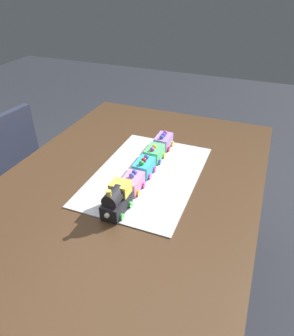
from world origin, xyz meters
name	(u,v)px	position (x,y,z in m)	size (l,w,h in m)	color
ground_plane	(136,292)	(0.00, 0.00, 0.00)	(8.00, 8.00, 0.00)	#2D3038
dining_table	(132,199)	(0.00, 0.00, 0.63)	(1.40, 1.00, 0.74)	#4C331E
cake_board	(147,175)	(0.04, -0.05, 0.74)	(0.60, 0.40, 0.00)	silver
cake_locomotive	(116,199)	(-0.20, -0.03, 0.79)	(0.14, 0.08, 0.12)	#232328
cake_car_tanker_bubblegum	(132,183)	(-0.07, -0.03, 0.77)	(0.10, 0.08, 0.07)	pink
cake_car_caboose_turquoise	(144,167)	(0.05, -0.03, 0.77)	(0.10, 0.08, 0.07)	#38B7C6
cake_car_gondola_mint_green	(154,153)	(0.16, -0.03, 0.77)	(0.10, 0.08, 0.07)	#59CC7A
cake_car_hopper_lavender	(163,141)	(0.28, -0.03, 0.77)	(0.10, 0.08, 0.07)	#AD84E0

